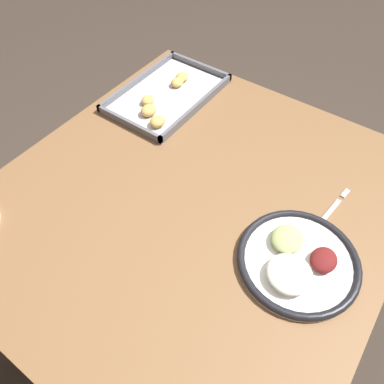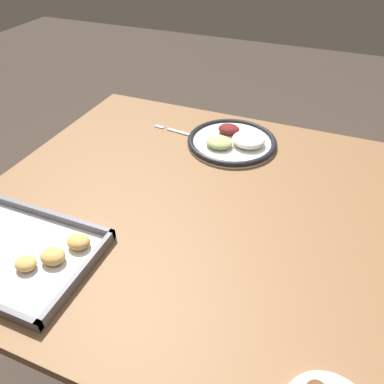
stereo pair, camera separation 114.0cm
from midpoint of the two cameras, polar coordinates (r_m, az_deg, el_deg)
ground_plane at (r=1.57m, az=16.47°, el=-29.20°), size 8.00×8.00×0.00m
dining_table at (r=0.95m, az=25.89°, el=-21.41°), size 1.14×1.06×0.76m
dinner_plate at (r=0.97m, az=47.80°, el=-26.82°), size 0.30×0.30×0.05m
fork at (r=1.07m, az=47.74°, el=-17.82°), size 0.20×0.04×0.00m
baking_tray at (r=1.04m, az=16.41°, el=3.95°), size 0.42×0.28×0.04m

